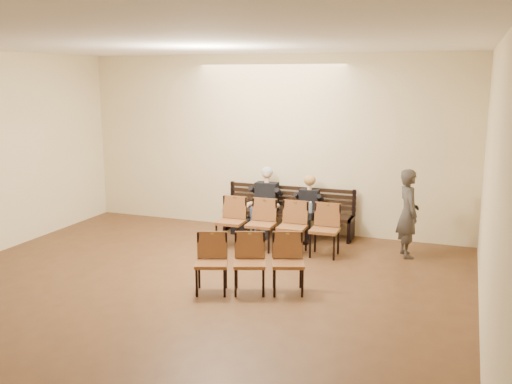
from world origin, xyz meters
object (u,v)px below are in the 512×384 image
Objects in this scene: seated_man at (265,202)px; bag at (243,226)px; seated_woman at (308,211)px; passerby at (408,207)px; chair_row_front at (276,226)px; bench at (288,223)px; chair_row_back at (250,264)px; laptop at (262,207)px; water_bottle at (310,213)px.

seated_man is 0.66m from bag.
seated_man is 1.21× the size of seated_woman.
chair_row_front is at bearing 79.55° from passerby.
bench is 1.17× the size of chair_row_front.
seated_woman is 0.70× the size of chair_row_back.
seated_woman is at bearing -15.38° from bench.
seated_woman reaches higher than chair_row_back.
passerby reaches higher than bag.
laptop is 0.20× the size of passerby.
water_bottle is (0.97, -0.20, -0.09)m from seated_man.
seated_man is at bearing 180.00° from seated_woman.
bench is at bearing 15.59° from seated_man.
bag is 0.24× the size of passerby.
chair_row_back is (-1.93, -2.54, -0.45)m from passerby.
bag is (-1.40, 0.09, -0.40)m from water_bottle.
water_bottle is (0.11, -0.20, 0.02)m from seated_woman.
bench is 6.15× the size of bag.
bag is at bearing 176.16° from water_bottle.
seated_man is 3.15m from chair_row_back.
seated_man reaches higher than chair_row_back.
chair_row_front is at bearing -41.54° from bag.
laptop is (-0.01, -0.16, -0.07)m from seated_man.
seated_woman is 3.02m from chair_row_back.
laptop is (-0.87, -0.16, 0.04)m from seated_woman.
laptop is 0.60m from bag.
seated_man reaches higher than seated_woman.
chair_row_back is (0.27, -2.03, -0.02)m from chair_row_front.
water_bottle is at bearing 61.37° from chair_row_front.
bag is (-0.86, -0.23, -0.07)m from bench.
bench is 0.72m from water_bottle.
water_bottle is 2.82m from chair_row_back.
passerby is 0.79× the size of chair_row_front.
chair_row_front is (0.57, -0.84, -0.12)m from laptop.
seated_woman is at bearing 4.86° from bag.
passerby is (3.21, -0.37, 0.73)m from bag.
seated_woman reaches higher than laptop.
seated_man is at bearing 14.38° from bag.
bench is at bearing 34.49° from laptop.
passerby is (2.78, -0.48, 0.23)m from seated_man.
chair_row_front is at bearing -53.47° from laptop.
chair_row_back is (0.85, -2.87, -0.15)m from laptop.
seated_woman reaches higher than water_bottle.
bag is 3.31m from passerby.
chair_row_front is (1.00, -0.88, 0.30)m from bag.
chair_row_back is at bearing -71.35° from laptop.
bag is at bearing 59.88° from passerby.
laptop is at bearing 123.01° from chair_row_front.
seated_man reaches higher than chair_row_front.
bag is at bearing 137.13° from chair_row_front.
seated_woman is at bearing 0.00° from seated_man.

